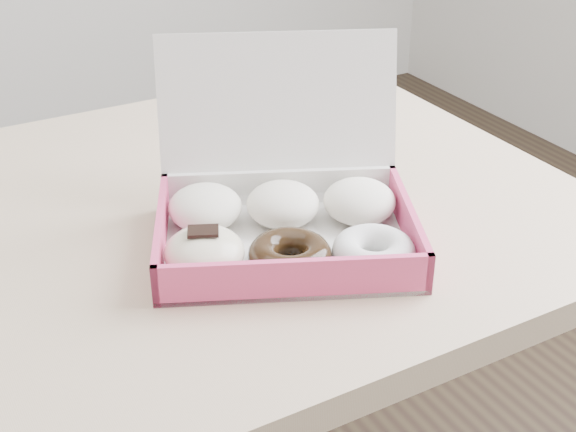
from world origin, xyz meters
TOP-DOWN VIEW (x-y plane):
  - table at (0.00, 0.00)m, footprint 1.20×0.80m
  - donut_box at (0.15, -0.13)m, footprint 0.39×0.38m

SIDE VIEW (x-z plane):
  - table at x=0.00m, z-range 0.30..1.05m
  - donut_box at x=0.15m, z-range 0.67..0.90m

